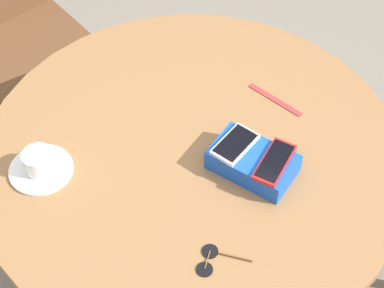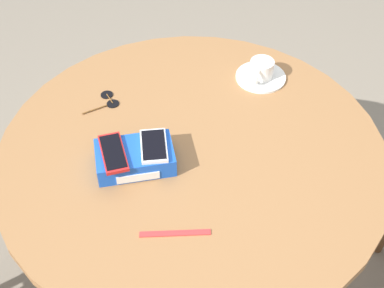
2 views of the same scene
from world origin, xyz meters
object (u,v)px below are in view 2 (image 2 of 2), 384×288
at_px(round_table, 192,174).
at_px(sunglasses, 108,100).
at_px(lanyard_strap, 175,233).
at_px(phone_red, 113,153).
at_px(saucer, 261,77).
at_px(coffee_cup, 261,69).
at_px(phone_white, 154,147).
at_px(phone_box, 135,158).

distance_m(round_table, sunglasses, 0.35).
height_order(lanyard_strap, sunglasses, sunglasses).
bearing_deg(sunglasses, phone_red, -105.04).
height_order(saucer, coffee_cup, coffee_cup).
bearing_deg(phone_white, coffee_cup, 23.36).
relative_size(phone_box, saucer, 1.44).
distance_m(round_table, phone_red, 0.28).
bearing_deg(saucer, phone_red, -163.19).
relative_size(phone_box, coffee_cup, 2.62).
bearing_deg(phone_red, phone_white, -14.27).
height_order(phone_white, saucer, phone_white).
bearing_deg(sunglasses, coffee_cup, -12.54).
height_order(round_table, phone_white, phone_white).
xyz_separation_m(phone_box, lanyard_strap, (0.00, -0.26, -0.03)).
bearing_deg(coffee_cup, saucer, 43.86).
relative_size(round_table, saucer, 6.83).
xyz_separation_m(round_table, phone_box, (-0.17, 0.01, 0.14)).
relative_size(round_table, coffee_cup, 12.36).
bearing_deg(phone_red, sunglasses, 74.96).
bearing_deg(phone_white, sunglasses, 96.30).
relative_size(round_table, phone_white, 7.99).
xyz_separation_m(phone_box, saucer, (0.51, 0.18, -0.02)).
distance_m(phone_box, coffee_cup, 0.54).
bearing_deg(lanyard_strap, sunglasses, 88.52).
relative_size(phone_red, lanyard_strap, 0.86).
height_order(phone_box, saucer, phone_box).
height_order(round_table, sunglasses, sunglasses).
xyz_separation_m(phone_white, coffee_cup, (0.45, 0.20, -0.03)).
xyz_separation_m(round_table, phone_red, (-0.22, 0.02, 0.17)).
height_order(coffee_cup, lanyard_strap, coffee_cup).
xyz_separation_m(phone_red, phone_white, (0.11, -0.03, 0.00)).
bearing_deg(round_table, phone_box, 175.73).
distance_m(saucer, lanyard_strap, 0.67).
height_order(phone_red, phone_white, same).
xyz_separation_m(lanyard_strap, sunglasses, (0.01, 0.54, 0.00)).
relative_size(phone_red, sunglasses, 1.26).
height_order(saucer, sunglasses, saucer).
bearing_deg(lanyard_strap, phone_white, 78.76).
height_order(round_table, phone_box, phone_box).
bearing_deg(phone_white, phone_red, 165.73).
bearing_deg(phone_box, round_table, -4.27).
relative_size(round_table, sunglasses, 9.33).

